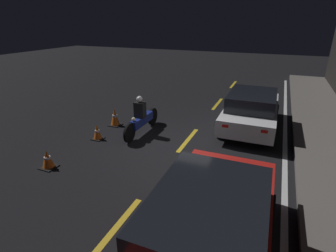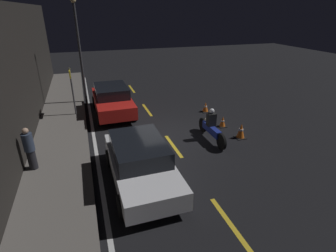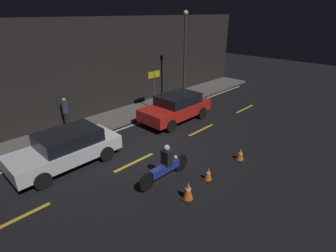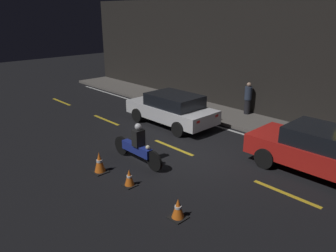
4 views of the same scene
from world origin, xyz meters
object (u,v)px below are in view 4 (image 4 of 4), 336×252
at_px(traffic_cone_far, 178,209).
at_px(motorcycle, 137,146).
at_px(traffic_cone_mid, 129,178).
at_px(traffic_cone_near, 100,162).
at_px(pedestrian, 248,98).
at_px(taxi_red, 321,150).
at_px(sedan_white, 172,108).

bearing_deg(traffic_cone_far, motorcycle, 158.53).
relative_size(traffic_cone_mid, traffic_cone_far, 0.97).
bearing_deg(traffic_cone_near, traffic_cone_mid, 6.76).
relative_size(traffic_cone_near, traffic_cone_mid, 1.30).
height_order(traffic_cone_mid, traffic_cone_far, traffic_cone_far).
bearing_deg(traffic_cone_far, traffic_cone_mid, 177.28).
distance_m(traffic_cone_near, pedestrian, 8.28).
bearing_deg(taxi_red, traffic_cone_near, 45.44).
distance_m(motorcycle, traffic_cone_mid, 1.61).
bearing_deg(motorcycle, traffic_cone_mid, -46.46).
xyz_separation_m(taxi_red, motorcycle, (-4.52, -3.61, -0.23)).
bearing_deg(sedan_white, traffic_cone_near, 109.29).
bearing_deg(pedestrian, sedan_white, -116.02).
bearing_deg(traffic_cone_far, taxi_red, 74.64).
xyz_separation_m(sedan_white, traffic_cone_mid, (3.07, -4.70, -0.50)).
distance_m(taxi_red, motorcycle, 5.79).
relative_size(motorcycle, traffic_cone_mid, 4.61).
relative_size(traffic_cone_far, pedestrian, 0.36).
height_order(traffic_cone_far, pedestrian, pedestrian).
height_order(sedan_white, traffic_cone_mid, sedan_white).
bearing_deg(sedan_white, pedestrian, -116.45).
bearing_deg(traffic_cone_near, sedan_white, 109.72).
bearing_deg(motorcycle, sedan_white, 119.30).
relative_size(taxi_red, traffic_cone_near, 6.19).
bearing_deg(taxi_red, sedan_white, -0.00).
xyz_separation_m(motorcycle, traffic_cone_mid, (1.09, -1.15, -0.31)).
bearing_deg(traffic_cone_mid, traffic_cone_near, -173.24).
xyz_separation_m(motorcycle, traffic_cone_near, (-0.24, -1.31, -0.23)).
height_order(sedan_white, motorcycle, sedan_white).
bearing_deg(pedestrian, traffic_cone_far, -66.90).
xyz_separation_m(sedan_white, traffic_cone_far, (5.16, -4.80, -0.49)).
bearing_deg(pedestrian, traffic_cone_near, -89.44).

